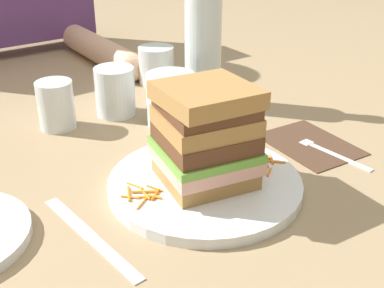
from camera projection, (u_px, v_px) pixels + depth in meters
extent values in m
plane|color=#9E8460|center=(209.00, 179.00, 0.70)|extent=(3.00, 3.00, 0.00)
cylinder|color=white|center=(205.00, 184.00, 0.67)|extent=(0.26, 0.26, 0.01)
cube|color=#A87A42|center=(205.00, 172.00, 0.66)|extent=(0.13, 0.12, 0.02)
cube|color=#E0A393|center=(205.00, 159.00, 0.65)|extent=(0.14, 0.14, 0.02)
cube|color=#6BA83D|center=(205.00, 149.00, 0.65)|extent=(0.14, 0.14, 0.01)
cube|color=#56331E|center=(206.00, 137.00, 0.64)|extent=(0.13, 0.13, 0.02)
cube|color=#A87A42|center=(206.00, 121.00, 0.63)|extent=(0.13, 0.12, 0.02)
cube|color=#56331E|center=(206.00, 108.00, 0.62)|extent=(0.12, 0.12, 0.01)
cube|color=#A87A42|center=(207.00, 95.00, 0.61)|extent=(0.12, 0.12, 0.03)
cylinder|color=orange|center=(143.00, 191.00, 0.64)|extent=(0.03, 0.02, 0.00)
cylinder|color=orange|center=(147.00, 197.00, 0.63)|extent=(0.03, 0.02, 0.00)
cylinder|color=orange|center=(129.00, 196.00, 0.63)|extent=(0.02, 0.02, 0.00)
cylinder|color=orange|center=(157.00, 190.00, 0.64)|extent=(0.01, 0.02, 0.00)
cylinder|color=orange|center=(143.00, 203.00, 0.61)|extent=(0.03, 0.02, 0.00)
cylinder|color=orange|center=(154.00, 197.00, 0.63)|extent=(0.02, 0.02, 0.00)
cylinder|color=orange|center=(135.00, 186.00, 0.65)|extent=(0.01, 0.02, 0.00)
cylinder|color=orange|center=(156.00, 195.00, 0.63)|extent=(0.02, 0.02, 0.00)
cylinder|color=orange|center=(145.00, 194.00, 0.63)|extent=(0.01, 0.03, 0.00)
cylinder|color=orange|center=(129.00, 194.00, 0.63)|extent=(0.02, 0.03, 0.00)
cylinder|color=orange|center=(258.00, 166.00, 0.70)|extent=(0.02, 0.03, 0.00)
cylinder|color=orange|center=(256.00, 157.00, 0.72)|extent=(0.01, 0.02, 0.00)
cylinder|color=orange|center=(271.00, 160.00, 0.71)|extent=(0.02, 0.02, 0.00)
cylinder|color=orange|center=(273.00, 162.00, 0.71)|extent=(0.03, 0.02, 0.00)
cylinder|color=orange|center=(269.00, 172.00, 0.68)|extent=(0.02, 0.02, 0.00)
cylinder|color=orange|center=(259.00, 159.00, 0.71)|extent=(0.01, 0.02, 0.00)
cylinder|color=orange|center=(264.00, 157.00, 0.72)|extent=(0.01, 0.02, 0.00)
cube|color=#4C3323|center=(310.00, 144.00, 0.79)|extent=(0.12, 0.15, 0.00)
cube|color=silver|center=(340.00, 155.00, 0.75)|extent=(0.02, 0.11, 0.00)
cube|color=silver|center=(306.00, 140.00, 0.79)|extent=(0.02, 0.02, 0.00)
cylinder|color=silver|center=(296.00, 133.00, 0.82)|extent=(0.01, 0.04, 0.00)
cylinder|color=silver|center=(293.00, 134.00, 0.81)|extent=(0.01, 0.04, 0.00)
cylinder|color=silver|center=(291.00, 135.00, 0.81)|extent=(0.01, 0.04, 0.00)
cylinder|color=silver|center=(289.00, 136.00, 0.81)|extent=(0.01, 0.04, 0.00)
cube|color=silver|center=(115.00, 258.00, 0.54)|extent=(0.02, 0.10, 0.00)
cube|color=silver|center=(70.00, 218.00, 0.61)|extent=(0.03, 0.11, 0.00)
cylinder|color=white|center=(171.00, 99.00, 0.84)|extent=(0.08, 0.08, 0.09)
cylinder|color=#E55638|center=(171.00, 104.00, 0.85)|extent=(0.08, 0.08, 0.07)
cylinder|color=silver|center=(203.00, 51.00, 0.90)|extent=(0.07, 0.07, 0.20)
cylinder|color=silver|center=(56.00, 105.00, 0.83)|extent=(0.06, 0.06, 0.08)
cylinder|color=silver|center=(113.00, 92.00, 0.88)|extent=(0.07, 0.07, 0.09)
cylinder|color=silver|center=(156.00, 65.00, 1.02)|extent=(0.07, 0.07, 0.08)
cylinder|color=#DBAD89|center=(100.00, 50.00, 1.14)|extent=(0.06, 0.29, 0.06)
sphere|color=#DBAD89|center=(131.00, 67.00, 1.04)|extent=(0.06, 0.06, 0.06)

